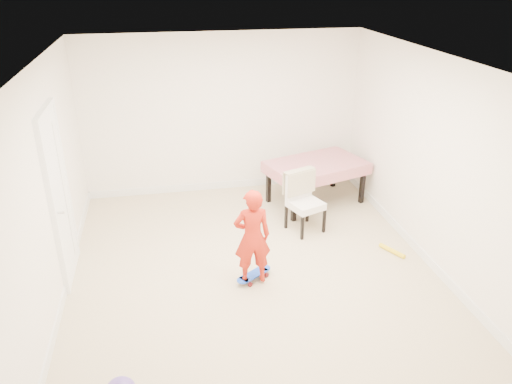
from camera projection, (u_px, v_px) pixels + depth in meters
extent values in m
plane|color=#C5B189|center=(251.00, 266.00, 6.38)|extent=(5.00, 5.00, 0.00)
cube|color=silver|center=(250.00, 61.00, 5.30)|extent=(4.50, 5.00, 0.04)
cube|color=white|center=(223.00, 115.00, 8.04)|extent=(4.50, 0.04, 2.60)
cube|color=white|center=(314.00, 301.00, 3.62)|extent=(4.50, 0.04, 2.60)
cube|color=white|center=(50.00, 188.00, 5.44)|extent=(0.04, 5.00, 2.60)
cube|color=white|center=(426.00, 159.00, 6.22)|extent=(0.04, 5.00, 2.60)
cube|color=white|center=(60.00, 199.00, 5.83)|extent=(0.11, 0.94, 2.11)
cube|color=white|center=(225.00, 185.00, 8.57)|extent=(4.50, 0.02, 0.12)
cube|color=white|center=(67.00, 282.00, 5.96)|extent=(0.02, 5.00, 0.12)
cube|color=white|center=(414.00, 245.00, 6.75)|extent=(0.02, 5.00, 0.12)
imported|color=red|center=(252.00, 240.00, 5.81)|extent=(0.44, 0.29, 1.20)
cylinder|color=yellow|center=(392.00, 251.00, 6.67)|extent=(0.24, 0.38, 0.06)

